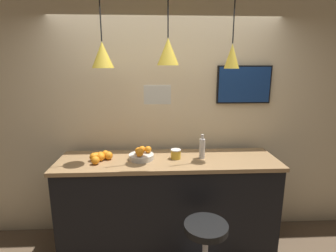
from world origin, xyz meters
The scene contains 12 objects.
back_wall centered at (0.00, 1.16, 1.45)m, with size 8.00×0.06×2.90m.
service_counter centered at (0.00, 0.73, 0.52)m, with size 2.26×0.63×1.04m.
bar_stool centered at (0.29, 0.12, 0.47)m, with size 0.39×0.39×0.68m.
fruit_bowl centered at (-0.27, 0.74, 1.09)m, with size 0.26×0.26×0.13m.
orange_pile centered at (-0.69, 0.73, 1.08)m, with size 0.23×0.29×0.09m.
juice_bottle centered at (0.35, 0.74, 1.15)m, with size 0.06×0.06×0.26m.
spread_jar centered at (0.08, 0.74, 1.09)m, with size 0.10×0.10×0.10m.
pendant_lamp_left centered at (-0.61, 0.72, 2.08)m, with size 0.21×0.21×0.84m.
pendant_lamp_middle centered at (0.00, 0.72, 2.11)m, with size 0.21×0.21×0.82m.
pendant_lamp_right centered at (0.61, 0.72, 2.08)m, with size 0.15×0.15×0.85m.
mounted_tv centered at (0.88, 1.10, 1.77)m, with size 0.61×0.04×0.42m.
hanging_menu_board centered at (-0.11, 0.49, 1.73)m, with size 0.24×0.01×0.17m.
Camera 1 is at (-0.13, -1.82, 1.99)m, focal length 28.00 mm.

